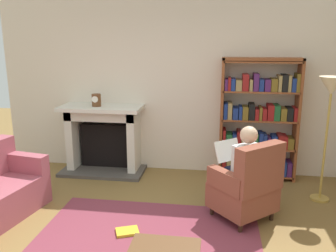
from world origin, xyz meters
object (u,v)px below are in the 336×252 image
(mantel_clock, at_px, (96,100))
(bookshelf, at_px, (259,121))
(seated_reader, at_px, (241,167))
(floor_lamp, at_px, (331,97))
(fireplace, at_px, (104,136))
(armchair_reading, at_px, (247,186))

(mantel_clock, height_order, bookshelf, bookshelf)
(seated_reader, relative_size, floor_lamp, 0.70)
(mantel_clock, relative_size, bookshelf, 0.10)
(mantel_clock, bearing_deg, floor_lamp, -9.73)
(fireplace, xyz_separation_m, floor_lamp, (3.18, -0.65, 0.81))
(bookshelf, height_order, armchair_reading, bookshelf)
(fireplace, bearing_deg, armchair_reading, -32.02)
(armchair_reading, bearing_deg, fireplace, -73.80)
(bookshelf, relative_size, seated_reader, 1.60)
(bookshelf, bearing_deg, fireplace, -179.14)
(armchair_reading, bearing_deg, seated_reader, -90.00)
(bookshelf, distance_m, seated_reader, 1.37)
(bookshelf, xyz_separation_m, armchair_reading, (-0.24, -1.39, -0.47))
(armchair_reading, bearing_deg, bookshelf, -141.70)
(seated_reader, bearing_deg, fireplace, -73.03)
(seated_reader, distance_m, floor_lamp, 1.47)
(mantel_clock, distance_m, bookshelf, 2.49)
(seated_reader, bearing_deg, bookshelf, -145.64)
(armchair_reading, relative_size, seated_reader, 0.85)
(mantel_clock, bearing_deg, bookshelf, 3.13)
(mantel_clock, relative_size, floor_lamp, 0.12)
(bookshelf, distance_m, floor_lamp, 1.15)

